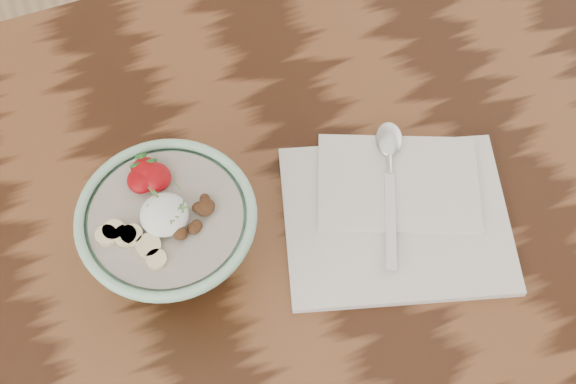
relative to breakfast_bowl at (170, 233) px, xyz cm
name	(u,v)px	position (x,y,z in cm)	size (l,w,h in cm)	color
table	(187,307)	(-0.66, -2.29, -15.77)	(160.00, 90.00, 75.00)	#341A0D
breakfast_bowl	(170,233)	(0.00, 0.00, 0.00)	(19.10, 19.10, 12.67)	#9DD3AF
napkin	(397,211)	(25.96, -3.67, -5.79)	(31.03, 27.59, 1.61)	silver
spoon	(389,159)	(27.68, 2.59, -4.42)	(9.94, 19.18, 1.04)	silver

